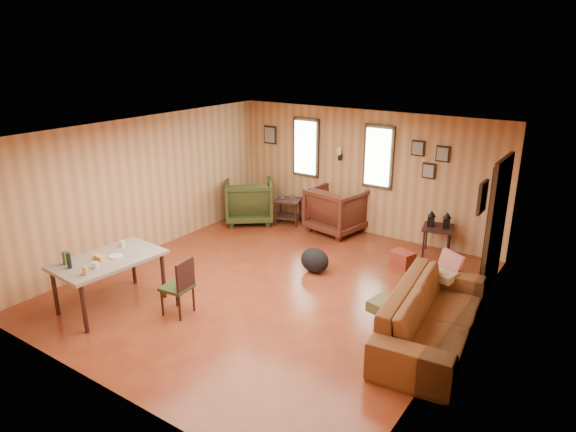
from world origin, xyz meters
name	(u,v)px	position (x,y,z in m)	size (l,w,h in m)	color
room	(293,210)	(0.17, 0.27, 1.21)	(5.54, 6.04, 2.44)	brown
sofa	(434,307)	(2.51, -0.07, 0.47)	(2.42, 0.71, 0.95)	brown
recliner_brown	(337,207)	(-0.39, 2.71, 0.50)	(0.97, 0.91, 1.00)	#4E2317
recliner_green	(249,199)	(-2.22, 2.21, 0.49)	(0.95, 0.89, 0.98)	#2F391A
end_table	(288,207)	(-1.45, 2.54, 0.36)	(0.63, 0.60, 0.65)	black
side_table	(438,225)	(1.64, 2.66, 0.55)	(0.60, 0.60, 0.81)	black
cooler	(402,259)	(1.34, 1.85, 0.13)	(0.43, 0.36, 0.26)	maroon
backpack	(315,260)	(0.24, 0.83, 0.21)	(0.53, 0.43, 0.42)	black
sofa_pillows	(419,287)	(2.19, 0.29, 0.51)	(0.71, 1.86, 0.38)	#4C4E2C
dining_table	(107,263)	(-1.57, -1.77, 0.67)	(0.99, 1.52, 0.95)	gray
dining_chair	(180,284)	(-0.57, -1.38, 0.46)	(0.41, 0.41, 0.83)	#2F391A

